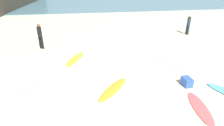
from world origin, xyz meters
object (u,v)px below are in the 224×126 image
at_px(surfboard_2, 113,89).
at_px(surfboard_7, 200,108).
at_px(surfboard_5, 148,77).
at_px(surfboard_6, 75,59).
at_px(beachgoer_mid, 189,24).
at_px(surfboard_4, 102,56).
at_px(beach_cooler, 187,82).
at_px(beachgoer_near, 40,35).
at_px(surfboard_0, 172,63).
at_px(surfboard_1, 34,83).

bearing_deg(surfboard_2, surfboard_7, -169.91).
height_order(surfboard_2, surfboard_5, surfboard_5).
xyz_separation_m(surfboard_6, beachgoer_mid, (9.16, 3.77, 0.88)).
relative_size(surfboard_4, surfboard_7, 1.21).
bearing_deg(surfboard_6, surfboard_7, 156.65).
relative_size(surfboard_7, beach_cooler, 4.00).
distance_m(surfboard_5, beachgoer_mid, 8.62).
height_order(surfboard_6, beachgoer_near, beachgoer_near).
xyz_separation_m(surfboard_0, surfboard_1, (-7.27, -1.12, 0.01)).
relative_size(surfboard_0, surfboard_7, 1.13).
bearing_deg(surfboard_5, beachgoer_near, -176.24).
height_order(surfboard_1, surfboard_7, surfboard_1).
height_order(surfboard_1, surfboard_6, surfboard_1).
bearing_deg(beachgoer_near, surfboard_6, -11.61).
distance_m(surfboard_4, surfboard_7, 6.38).
xyz_separation_m(surfboard_6, beachgoer_near, (-2.28, 2.19, 0.92)).
height_order(surfboard_5, beachgoer_mid, beachgoer_mid).
bearing_deg(surfboard_4, surfboard_2, -72.06).
bearing_deg(surfboard_0, surfboard_4, 106.94).
bearing_deg(beachgoer_mid, surfboard_5, 128.10).
xyz_separation_m(surfboard_4, surfboard_5, (2.00, -3.03, 0.01)).
height_order(surfboard_0, surfboard_1, surfboard_1).
bearing_deg(surfboard_0, surfboard_6, 115.78).
distance_m(surfboard_6, beachgoer_near, 3.29).
height_order(beachgoer_near, beachgoer_mid, beachgoer_near).
distance_m(surfboard_2, beachgoer_mid, 10.44).
bearing_deg(surfboard_2, surfboard_0, -110.15).
height_order(surfboard_0, surfboard_4, surfboard_0).
xyz_separation_m(surfboard_5, beachgoer_near, (-5.89, 4.96, 0.91)).
bearing_deg(beachgoer_mid, surfboard_7, 142.71).
distance_m(surfboard_5, surfboard_6, 4.55).
relative_size(surfboard_4, beachgoer_near, 1.43).
height_order(beachgoer_near, beach_cooler, beachgoer_near).
xyz_separation_m(surfboard_2, beachgoer_mid, (7.42, 7.29, 0.88)).
bearing_deg(beach_cooler, surfboard_1, 170.17).
xyz_separation_m(surfboard_6, surfboard_7, (4.81, -5.26, -0.00)).
relative_size(surfboard_1, surfboard_2, 1.00).
xyz_separation_m(surfboard_4, beach_cooler, (3.49, -3.94, 0.16)).
distance_m(surfboard_0, surfboard_4, 4.18).
bearing_deg(beachgoer_mid, surfboard_4, 103.34).
bearing_deg(surfboard_7, beach_cooler, -91.45).
relative_size(surfboard_1, beach_cooler, 4.23).
height_order(surfboard_2, beachgoer_mid, beachgoer_mid).
bearing_deg(beachgoer_mid, surfboard_0, 132.63).
distance_m(surfboard_1, beachgoer_mid, 12.65).
bearing_deg(surfboard_5, surfboard_0, 81.15).
bearing_deg(surfboard_4, surfboard_0, -6.86).
bearing_deg(surfboard_1, surfboard_4, -110.64).
bearing_deg(surfboard_4, surfboard_1, -125.35).
bearing_deg(surfboard_2, beachgoer_mid, -95.82).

